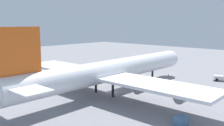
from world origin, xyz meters
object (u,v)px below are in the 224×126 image
Objects in this scene: safety_cone_tail at (9,126)px; pushback_tractor at (222,77)px; cargo_container_fore at (181,120)px; safety_cone_nose at (168,75)px; cargo_airplane at (111,71)px.

pushback_tractor is at bearing -12.98° from safety_cone_tail.
safety_cone_nose is at bearing 32.86° from cargo_container_fore.
cargo_airplane is 41.45m from pushback_tractor.
cargo_container_fore is (-44.45, -7.50, -0.34)m from pushback_tractor.
safety_cone_tail is at bearing -177.71° from safety_cone_nose.
safety_cone_tail is at bearing 167.02° from pushback_tractor.
pushback_tractor reaches higher than safety_cone_nose.
cargo_airplane is at bearing 73.57° from cargo_container_fore.
pushback_tractor is 18.82m from safety_cone_nose.
pushback_tractor reaches higher than cargo_container_fore.
cargo_container_fore is 47.40m from safety_cone_nose.
cargo_container_fore is 4.59× the size of safety_cone_nose.
pushback_tractor is 8.25× the size of safety_cone_nose.
safety_cone_nose is at bearing -0.08° from cargo_airplane.
safety_cone_tail is (-68.02, 15.68, -0.85)m from pushback_tractor.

